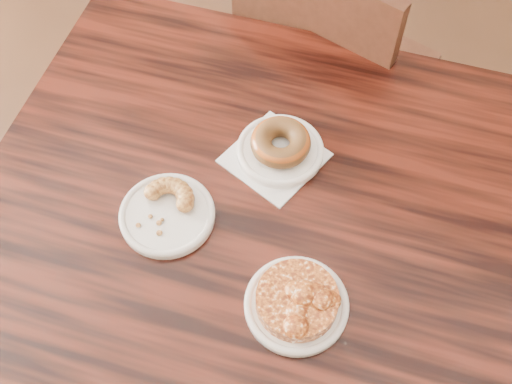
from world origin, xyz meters
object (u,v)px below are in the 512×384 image
at_px(cafe_table, 245,307).
at_px(chair_far, 339,72).
at_px(glazed_donut, 281,142).
at_px(apple_fritter, 297,298).
at_px(cruller_fragment, 166,209).

relative_size(cafe_table, chair_far, 1.06).
bearing_deg(glazed_donut, apple_fritter, -63.29).
distance_m(chair_far, glazed_donut, 0.60).
bearing_deg(cruller_fragment, chair_far, 81.57).
bearing_deg(cafe_table, glazed_donut, 81.93).
bearing_deg(cafe_table, chair_far, 85.69).
relative_size(cafe_table, cruller_fragment, 9.24).
distance_m(glazed_donut, cruller_fragment, 0.23).
bearing_deg(apple_fritter, chair_far, 101.64).
bearing_deg(apple_fritter, glazed_donut, 116.71).
xyz_separation_m(chair_far, apple_fritter, (0.16, -0.76, 0.33)).
bearing_deg(cruller_fragment, glazed_donut, 56.93).
relative_size(chair_far, apple_fritter, 5.29).
bearing_deg(cruller_fragment, apple_fritter, -14.25).
relative_size(chair_far, glazed_donut, 8.33).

